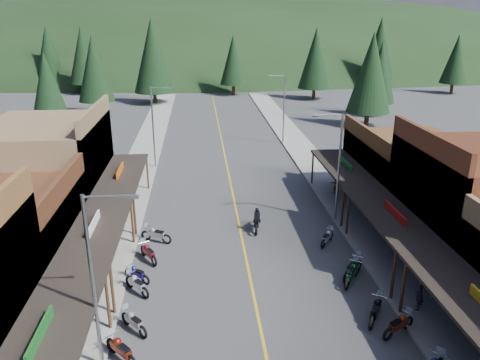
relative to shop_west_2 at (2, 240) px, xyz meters
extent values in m
plane|color=#38383A|center=(13.75, -1.70, -2.53)|extent=(220.00, 220.00, 0.00)
cube|color=gold|center=(13.75, 18.30, -2.53)|extent=(0.15, 90.00, 0.01)
cube|color=gray|center=(5.05, 18.30, -2.46)|extent=(3.40, 94.00, 0.15)
cube|color=gray|center=(22.45, 18.30, -2.46)|extent=(3.40, 94.00, 0.15)
cube|color=black|center=(5.05, -9.60, 0.47)|extent=(3.20, 10.20, 0.18)
cylinder|color=#472D19|center=(6.55, -5.10, -1.03)|extent=(0.16, 0.16, 3.00)
cube|color=#14591E|center=(5.05, -9.60, 0.67)|extent=(0.12, 3.00, 0.70)
cube|color=#3F2111|center=(3.60, 0.00, 0.57)|extent=(0.30, 9.00, 6.20)
cube|color=black|center=(5.05, 0.00, 0.47)|extent=(3.20, 9.00, 0.18)
cylinder|color=#472D19|center=(6.55, -3.90, -1.03)|extent=(0.16, 0.16, 3.00)
cylinder|color=#472D19|center=(6.55, 3.90, -1.03)|extent=(0.16, 0.16, 3.00)
cube|color=silver|center=(5.05, 0.00, 0.67)|extent=(0.12, 3.00, 0.70)
cube|color=brown|center=(-0.25, 9.60, 0.97)|extent=(8.00, 10.20, 7.00)
cube|color=brown|center=(3.60, 9.60, 1.57)|extent=(0.30, 10.20, 8.20)
cube|color=black|center=(5.05, 9.60, 0.47)|extent=(3.20, 10.20, 0.18)
cylinder|color=#472D19|center=(6.55, 5.10, -1.03)|extent=(0.16, 0.16, 3.00)
cylinder|color=#472D19|center=(6.55, 14.10, -1.03)|extent=(0.16, 0.16, 3.00)
cube|color=#CC590C|center=(5.05, 9.60, 0.67)|extent=(0.12, 3.00, 0.70)
cylinder|color=#472D19|center=(20.95, -5.10, -1.03)|extent=(0.16, 0.16, 3.00)
cube|color=#562B19|center=(23.90, 0.00, 1.57)|extent=(0.30, 9.00, 8.20)
cube|color=black|center=(22.45, 0.00, 0.47)|extent=(3.20, 9.00, 0.18)
cylinder|color=#472D19|center=(20.95, -3.90, -1.03)|extent=(0.16, 0.16, 3.00)
cylinder|color=#472D19|center=(20.95, 3.90, -1.03)|extent=(0.16, 0.16, 3.00)
cube|color=#B2140F|center=(22.45, 0.00, 0.67)|extent=(0.12, 3.00, 0.70)
cube|color=#4C2D16|center=(27.75, 9.60, -0.03)|extent=(8.00, 10.20, 5.00)
cube|color=#4C2D16|center=(23.90, 9.60, 0.57)|extent=(0.30, 10.20, 6.20)
cube|color=black|center=(22.45, 9.60, 0.47)|extent=(3.20, 10.20, 0.18)
cylinder|color=#472D19|center=(20.95, 5.10, -1.03)|extent=(0.16, 0.16, 3.00)
cylinder|color=#472D19|center=(20.95, 14.10, -1.03)|extent=(0.16, 0.16, 3.00)
cube|color=#14591E|center=(22.45, 9.60, 0.67)|extent=(0.12, 3.00, 0.70)
cylinder|color=gray|center=(6.65, -7.70, 1.47)|extent=(0.16, 0.16, 8.00)
cylinder|color=gray|center=(7.65, -7.70, 5.37)|extent=(2.00, 0.10, 0.10)
cube|color=gray|center=(8.55, -7.70, 5.32)|extent=(0.35, 0.18, 0.12)
cylinder|color=gray|center=(6.65, 20.30, 1.47)|extent=(0.16, 0.16, 8.00)
cylinder|color=gray|center=(7.65, 20.30, 5.37)|extent=(2.00, 0.10, 0.10)
cube|color=gray|center=(8.55, 20.30, 5.32)|extent=(0.35, 0.18, 0.12)
cylinder|color=gray|center=(20.85, 6.30, 1.47)|extent=(0.16, 0.16, 8.00)
cylinder|color=gray|center=(19.85, 6.30, 5.37)|extent=(2.00, 0.10, 0.10)
cube|color=gray|center=(18.95, 6.30, 5.32)|extent=(0.35, 0.18, 0.12)
cylinder|color=gray|center=(20.85, 28.30, 1.47)|extent=(0.16, 0.16, 8.00)
cylinder|color=gray|center=(19.85, 28.30, 5.37)|extent=(2.00, 0.10, 0.10)
cube|color=gray|center=(18.95, 28.30, 5.32)|extent=(0.35, 0.18, 0.12)
ellipsoid|color=black|center=(13.75, 133.30, -2.53)|extent=(310.00, 140.00, 60.00)
cylinder|color=black|center=(-10.25, 68.30, -1.53)|extent=(0.60, 0.60, 2.00)
cone|color=black|center=(-10.25, 68.30, 4.72)|extent=(5.88, 5.88, 10.50)
cylinder|color=black|center=(3.75, 56.30, -1.53)|extent=(0.60, 0.60, 2.00)
cone|color=black|center=(3.75, 56.30, 5.47)|extent=(6.72, 6.72, 12.00)
cylinder|color=black|center=(17.75, 64.30, -1.53)|extent=(0.60, 0.60, 2.00)
cone|color=black|center=(17.75, 64.30, 3.97)|extent=(5.04, 5.04, 9.00)
cylinder|color=black|center=(31.75, 58.30, -1.53)|extent=(0.60, 0.60, 2.00)
cone|color=black|center=(31.75, 58.30, 4.72)|extent=(5.88, 5.88, 10.50)
cylinder|color=black|center=(47.75, 70.30, -1.53)|extent=(0.60, 0.60, 2.00)
cone|color=black|center=(47.75, 70.30, 5.47)|extent=(6.72, 6.72, 12.00)
cylinder|color=black|center=(59.75, 62.30, -1.53)|extent=(0.60, 0.60, 2.00)
cone|color=black|center=(59.75, 62.30, 3.97)|extent=(5.04, 5.04, 9.00)
cylinder|color=black|center=(-18.25, 74.30, -1.53)|extent=(0.60, 0.60, 2.00)
cone|color=black|center=(-18.25, 74.30, 4.72)|extent=(5.88, 5.88, 10.50)
cylinder|color=black|center=(-8.25, 38.30, -1.53)|extent=(0.60, 0.60, 2.00)
cone|color=black|center=(-8.25, 38.30, 3.47)|extent=(4.48, 4.48, 8.00)
cylinder|color=black|center=(37.75, 43.30, -1.53)|extent=(0.60, 0.60, 2.00)
cone|color=black|center=(37.75, 43.30, 3.87)|extent=(4.93, 4.93, 8.80)
cylinder|color=black|center=(-4.25, 48.30, -1.53)|extent=(0.60, 0.60, 2.00)
cone|color=black|center=(-4.25, 48.30, 4.27)|extent=(5.38, 5.38, 9.60)
cylinder|color=black|center=(33.75, 36.30, -1.53)|extent=(0.60, 0.60, 2.00)
cone|color=black|center=(33.75, 36.30, 4.67)|extent=(5.82, 5.82, 10.40)
imported|color=#261D2C|center=(21.93, -4.96, -1.51)|extent=(0.60, 0.74, 1.74)
imported|color=brown|center=(22.30, 11.67, -1.50)|extent=(0.98, 0.78, 1.77)
camera|label=1|loc=(11.09, -24.40, 11.79)|focal=35.00mm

